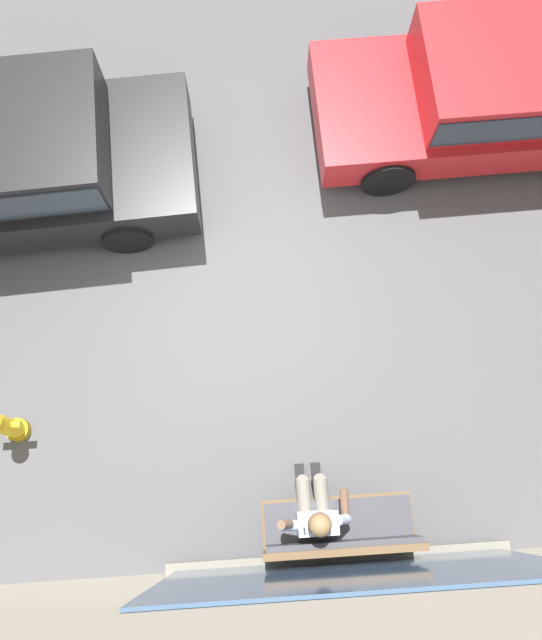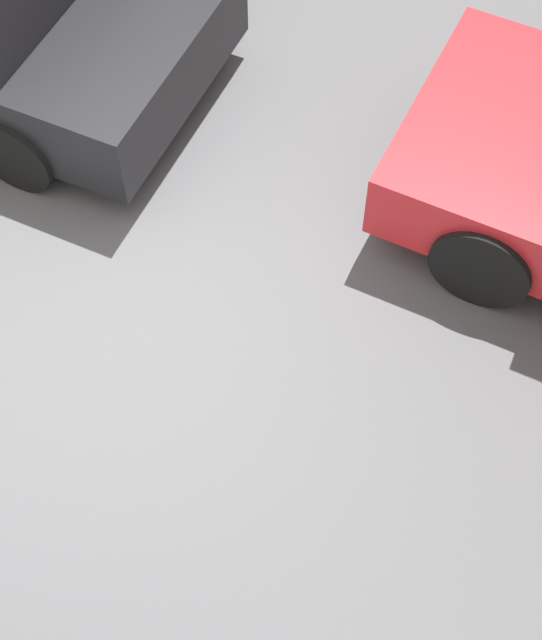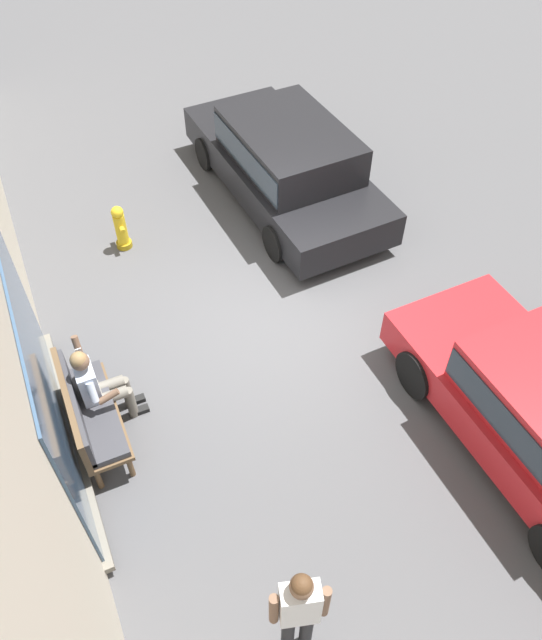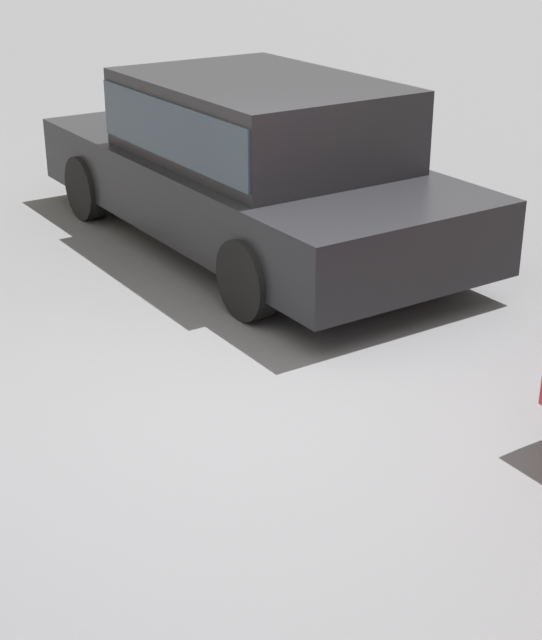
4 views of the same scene
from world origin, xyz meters
The scene contains 6 objects.
ground_plane centered at (0.00, 0.00, 0.00)m, with size 60.00×60.00×0.00m, color #4C4C4F.
bench centered at (-0.98, 2.90, 0.59)m, with size 1.55×0.55×1.02m.
person_on_phone centered at (-0.74, 2.67, 0.72)m, with size 0.73×0.74×1.36m.
parked_car_mid centered at (2.61, -1.45, 0.80)m, with size 4.74×2.16×1.47m.
pedestrian_standing centered at (-4.19, 1.62, 1.02)m, with size 0.29×0.53×1.73m.
fire_hydrant centered at (2.49, 1.58, 0.39)m, with size 0.38×0.26×0.81m.
Camera 3 is at (-5.75, 2.60, 6.89)m, focal length 35.00 mm.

